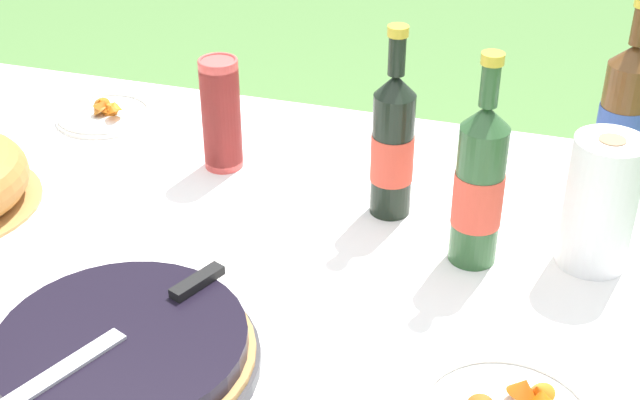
{
  "coord_description": "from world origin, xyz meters",
  "views": [
    {
      "loc": [
        0.63,
        -1.08,
        1.52
      ],
      "look_at": [
        0.26,
        0.12,
        0.76
      ],
      "focal_mm": 50.0,
      "sensor_mm": 36.0,
      "label": 1
    }
  ],
  "objects_px": {
    "snack_plate_near": "(105,113)",
    "serving_knife": "(137,321)",
    "berry_tart": "(123,352)",
    "paper_towel_roll": "(600,203)",
    "cider_bottle_amber": "(622,118)",
    "cup_stack": "(221,115)",
    "juice_bottle_red": "(393,145)",
    "cider_bottle_green": "(479,186)"
  },
  "relations": [
    {
      "from": "berry_tart",
      "to": "paper_towel_roll",
      "type": "xyz_separation_m",
      "value": [
        0.59,
        0.44,
        0.08
      ]
    },
    {
      "from": "juice_bottle_red",
      "to": "paper_towel_roll",
      "type": "height_order",
      "value": "juice_bottle_red"
    },
    {
      "from": "berry_tart",
      "to": "paper_towel_roll",
      "type": "relative_size",
      "value": 1.68
    },
    {
      "from": "snack_plate_near",
      "to": "paper_towel_roll",
      "type": "height_order",
      "value": "paper_towel_roll"
    },
    {
      "from": "cup_stack",
      "to": "snack_plate_near",
      "type": "distance_m",
      "value": 0.35
    },
    {
      "from": "cup_stack",
      "to": "juice_bottle_red",
      "type": "height_order",
      "value": "juice_bottle_red"
    },
    {
      "from": "cider_bottle_green",
      "to": "juice_bottle_red",
      "type": "xyz_separation_m",
      "value": [
        -0.16,
        0.1,
        -0.01
      ]
    },
    {
      "from": "cup_stack",
      "to": "cider_bottle_green",
      "type": "distance_m",
      "value": 0.52
    },
    {
      "from": "cider_bottle_amber",
      "to": "cider_bottle_green",
      "type": "bearing_deg",
      "value": -123.64
    },
    {
      "from": "cup_stack",
      "to": "cider_bottle_amber",
      "type": "height_order",
      "value": "cider_bottle_amber"
    },
    {
      "from": "berry_tart",
      "to": "cider_bottle_green",
      "type": "xyz_separation_m",
      "value": [
        0.41,
        0.4,
        0.11
      ]
    },
    {
      "from": "berry_tart",
      "to": "snack_plate_near",
      "type": "bearing_deg",
      "value": 120.64
    },
    {
      "from": "berry_tart",
      "to": "snack_plate_near",
      "type": "distance_m",
      "value": 0.79
    },
    {
      "from": "serving_knife",
      "to": "berry_tart",
      "type": "bearing_deg",
      "value": 0.0
    },
    {
      "from": "snack_plate_near",
      "to": "serving_knife",
      "type": "bearing_deg",
      "value": -57.61
    },
    {
      "from": "cider_bottle_amber",
      "to": "paper_towel_roll",
      "type": "distance_m",
      "value": 0.26
    },
    {
      "from": "serving_knife",
      "to": "cider_bottle_amber",
      "type": "distance_m",
      "value": 0.91
    },
    {
      "from": "cup_stack",
      "to": "cider_bottle_amber",
      "type": "relative_size",
      "value": 0.61
    },
    {
      "from": "cider_bottle_green",
      "to": "cider_bottle_amber",
      "type": "relative_size",
      "value": 1.0
    },
    {
      "from": "serving_knife",
      "to": "cider_bottle_green",
      "type": "height_order",
      "value": "cider_bottle_green"
    },
    {
      "from": "juice_bottle_red",
      "to": "paper_towel_roll",
      "type": "relative_size",
      "value": 1.54
    },
    {
      "from": "serving_knife",
      "to": "snack_plate_near",
      "type": "distance_m",
      "value": 0.77
    },
    {
      "from": "snack_plate_near",
      "to": "cup_stack",
      "type": "bearing_deg",
      "value": -19.95
    },
    {
      "from": "juice_bottle_red",
      "to": "snack_plate_near",
      "type": "distance_m",
      "value": 0.69
    },
    {
      "from": "cider_bottle_amber",
      "to": "serving_knife",
      "type": "bearing_deg",
      "value": -131.66
    },
    {
      "from": "cup_stack",
      "to": "cider_bottle_green",
      "type": "height_order",
      "value": "cider_bottle_green"
    },
    {
      "from": "cup_stack",
      "to": "berry_tart",
      "type": "bearing_deg",
      "value": -81.3
    },
    {
      "from": "berry_tart",
      "to": "cider_bottle_amber",
      "type": "height_order",
      "value": "cider_bottle_amber"
    },
    {
      "from": "cider_bottle_amber",
      "to": "snack_plate_near",
      "type": "bearing_deg",
      "value": -178.43
    },
    {
      "from": "juice_bottle_red",
      "to": "snack_plate_near",
      "type": "relative_size",
      "value": 1.71
    },
    {
      "from": "cider_bottle_green",
      "to": "berry_tart",
      "type": "bearing_deg",
      "value": -135.92
    },
    {
      "from": "snack_plate_near",
      "to": "cider_bottle_amber",
      "type": "bearing_deg",
      "value": 1.57
    },
    {
      "from": "serving_knife",
      "to": "cup_stack",
      "type": "xyz_separation_m",
      "value": [
        -0.1,
        0.54,
        0.04
      ]
    },
    {
      "from": "cup_stack",
      "to": "paper_towel_roll",
      "type": "relative_size",
      "value": 0.98
    },
    {
      "from": "serving_knife",
      "to": "juice_bottle_red",
      "type": "distance_m",
      "value": 0.53
    },
    {
      "from": "serving_knife",
      "to": "juice_bottle_red",
      "type": "relative_size",
      "value": 1.05
    },
    {
      "from": "cider_bottle_amber",
      "to": "juice_bottle_red",
      "type": "height_order",
      "value": "cider_bottle_amber"
    },
    {
      "from": "cup_stack",
      "to": "juice_bottle_red",
      "type": "xyz_separation_m",
      "value": [
        0.34,
        -0.07,
        0.02
      ]
    },
    {
      "from": "cider_bottle_amber",
      "to": "berry_tart",
      "type": "bearing_deg",
      "value": -131.08
    },
    {
      "from": "snack_plate_near",
      "to": "paper_towel_roll",
      "type": "relative_size",
      "value": 0.9
    },
    {
      "from": "berry_tart",
      "to": "cup_stack",
      "type": "distance_m",
      "value": 0.57
    },
    {
      "from": "serving_knife",
      "to": "cup_stack",
      "type": "relative_size",
      "value": 1.65
    }
  ]
}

